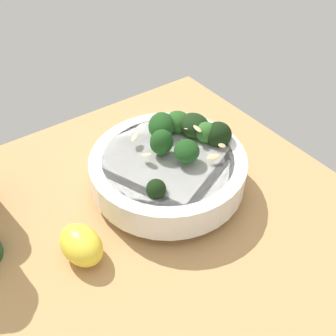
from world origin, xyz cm
name	(u,v)px	position (x,y,z in cm)	size (l,w,h in cm)	color
ground_plane	(153,225)	(0.00, 0.00, -1.66)	(58.16, 58.16, 3.33)	tan
bowl_of_broccoli	(170,165)	(3.97, -5.89, 4.19)	(22.77, 23.05, 10.54)	white
lemon_wedge	(79,242)	(0.48, 10.91, 2.30)	(6.79, 4.73, 4.61)	yellow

